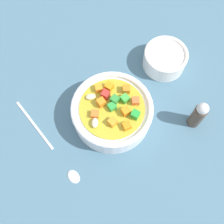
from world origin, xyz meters
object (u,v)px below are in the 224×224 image
object	(u,v)px
pepper_shaker	(198,115)
spoon	(55,152)
side_bowl_small	(165,59)
soup_bowl_main	(112,111)

from	to	relation	value
pepper_shaker	spoon	bearing A→B (deg)	-55.40
spoon	side_bowl_small	xyz separation A→B (cm)	(-29.77, 14.86, 2.05)
soup_bowl_main	spoon	xyz separation A→B (cm)	(12.15, -8.30, -2.67)
side_bowl_small	pepper_shaker	xyz separation A→B (cm)	(12.11, 10.74, 1.87)
soup_bowl_main	pepper_shaker	distance (cm)	18.19
pepper_shaker	side_bowl_small	bearing A→B (deg)	-138.43
soup_bowl_main	side_bowl_small	world-z (taller)	soup_bowl_main
spoon	pepper_shaker	bearing A→B (deg)	63.41
spoon	pepper_shaker	size ratio (longest dim) A/B	2.45
soup_bowl_main	spoon	bearing A→B (deg)	-34.34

